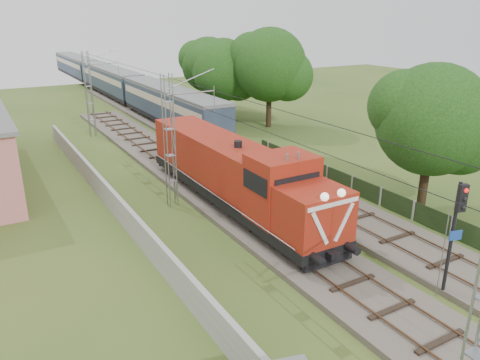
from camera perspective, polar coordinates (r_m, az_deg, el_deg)
ground at (r=21.48m, az=12.26°, el=-12.14°), size 140.00×140.00×0.00m
track_main at (r=26.29m, az=2.07°, el=-5.07°), size 4.20×70.00×0.45m
track_side at (r=39.22m, az=-1.82°, el=3.33°), size 4.20×80.00×0.45m
catenary at (r=27.96m, az=-8.48°, el=4.66°), size 3.31×70.00×8.00m
boundary_wall at (r=27.96m, az=-14.91°, el=-2.93°), size 0.25×40.00×1.50m
fence at (r=28.38m, az=20.40°, el=-3.52°), size 0.12×32.00×1.20m
locomotive at (r=27.59m, az=-0.74°, el=0.92°), size 3.13×17.85×4.53m
coach_rake at (r=70.32m, az=-15.54°, el=11.79°), size 3.00×66.91×3.47m
signal_post at (r=20.30m, az=24.90°, el=-4.51°), size 0.55×0.44×5.06m
tree_a at (r=28.83m, az=22.53°, el=6.66°), size 6.71×6.39×8.70m
tree_b at (r=48.44m, az=3.74°, el=13.72°), size 7.73×7.36×10.02m
tree_c at (r=50.43m, az=-1.98°, el=13.17°), size 6.85×6.53×8.89m
tree_d at (r=56.87m, az=-3.75°, el=13.77°), size 6.74×6.42×8.74m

